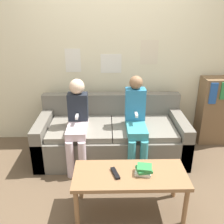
{
  "coord_description": "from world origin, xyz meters",
  "views": [
    {
      "loc": [
        -0.06,
        -2.38,
        1.84
      ],
      "look_at": [
        0.0,
        0.41,
        0.67
      ],
      "focal_mm": 40.0,
      "sensor_mm": 36.0,
      "label": 1
    }
  ],
  "objects_px": {
    "person_left": "(77,119)",
    "coffee_table": "(130,178)",
    "tv_remote": "(115,173)",
    "person_right": "(136,119)",
    "couch": "(112,136)",
    "bookshelf": "(216,110)"
  },
  "relations": [
    {
      "from": "person_left",
      "to": "coffee_table",
      "type": "bearing_deg",
      "value": -56.24
    },
    {
      "from": "person_left",
      "to": "tv_remote",
      "type": "distance_m",
      "value": 0.97
    },
    {
      "from": "person_left",
      "to": "person_right",
      "type": "distance_m",
      "value": 0.7
    },
    {
      "from": "couch",
      "to": "coffee_table",
      "type": "distance_m",
      "value": 1.05
    },
    {
      "from": "person_right",
      "to": "tv_remote",
      "type": "height_order",
      "value": "person_right"
    },
    {
      "from": "coffee_table",
      "to": "person_left",
      "type": "xyz_separation_m",
      "value": [
        -0.56,
        0.84,
        0.22
      ]
    },
    {
      "from": "coffee_table",
      "to": "bookshelf",
      "type": "xyz_separation_m",
      "value": [
        1.35,
        1.37,
        0.1
      ]
    },
    {
      "from": "coffee_table",
      "to": "bookshelf",
      "type": "bearing_deg",
      "value": 45.39
    },
    {
      "from": "coffee_table",
      "to": "bookshelf",
      "type": "distance_m",
      "value": 1.92
    },
    {
      "from": "tv_remote",
      "to": "bookshelf",
      "type": "height_order",
      "value": "bookshelf"
    },
    {
      "from": "tv_remote",
      "to": "person_right",
      "type": "bearing_deg",
      "value": 55.55
    },
    {
      "from": "coffee_table",
      "to": "person_left",
      "type": "distance_m",
      "value": 1.04
    },
    {
      "from": "person_right",
      "to": "bookshelf",
      "type": "bearing_deg",
      "value": 23.33
    },
    {
      "from": "person_right",
      "to": "bookshelf",
      "type": "relative_size",
      "value": 1.14
    },
    {
      "from": "person_left",
      "to": "person_right",
      "type": "xyz_separation_m",
      "value": [
        0.7,
        0.0,
        0.0
      ]
    },
    {
      "from": "couch",
      "to": "person_left",
      "type": "distance_m",
      "value": 0.57
    },
    {
      "from": "couch",
      "to": "person_right",
      "type": "xyz_separation_m",
      "value": [
        0.29,
        -0.19,
        0.34
      ]
    },
    {
      "from": "tv_remote",
      "to": "coffee_table",
      "type": "bearing_deg",
      "value": -12.7
    },
    {
      "from": "tv_remote",
      "to": "person_left",
      "type": "bearing_deg",
      "value": 100.15
    },
    {
      "from": "person_right",
      "to": "bookshelf",
      "type": "xyz_separation_m",
      "value": [
        1.21,
        0.52,
        -0.12
      ]
    },
    {
      "from": "tv_remote",
      "to": "couch",
      "type": "bearing_deg",
      "value": 74.09
    },
    {
      "from": "person_left",
      "to": "tv_remote",
      "type": "xyz_separation_m",
      "value": [
        0.43,
        -0.85,
        -0.16
      ]
    }
  ]
}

